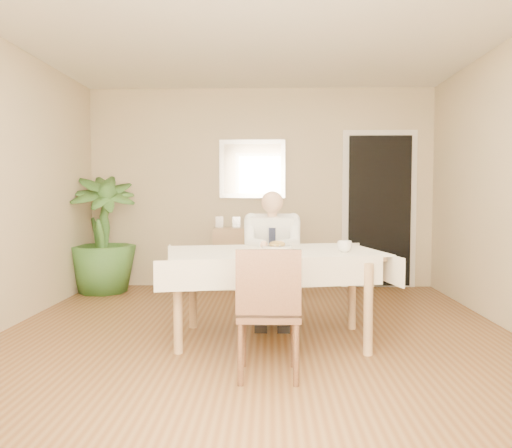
{
  "coord_description": "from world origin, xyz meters",
  "views": [
    {
      "loc": [
        0.13,
        -4.08,
        1.21
      ],
      "look_at": [
        0.0,
        0.35,
        0.95
      ],
      "focal_mm": 35.0,
      "sensor_mm": 36.0,
      "label": 1
    }
  ],
  "objects_px": {
    "chair_far": "(272,262)",
    "sideboard": "(252,258)",
    "seated_man": "(272,250)",
    "potted_palm": "(102,234)",
    "chair_near": "(268,306)",
    "coffee_mug": "(345,246)",
    "dining_table": "(272,260)"
  },
  "relations": [
    {
      "from": "dining_table",
      "to": "chair_near",
      "type": "bearing_deg",
      "value": -103.68
    },
    {
      "from": "chair_far",
      "to": "sideboard",
      "type": "height_order",
      "value": "chair_far"
    },
    {
      "from": "chair_near",
      "to": "chair_far",
      "type": "bearing_deg",
      "value": 88.56
    },
    {
      "from": "dining_table",
      "to": "chair_far",
      "type": "height_order",
      "value": "chair_far"
    },
    {
      "from": "chair_far",
      "to": "sideboard",
      "type": "relative_size",
      "value": 0.96
    },
    {
      "from": "coffee_mug",
      "to": "potted_palm",
      "type": "height_order",
      "value": "potted_palm"
    },
    {
      "from": "chair_far",
      "to": "seated_man",
      "type": "relative_size",
      "value": 0.76
    },
    {
      "from": "coffee_mug",
      "to": "chair_near",
      "type": "bearing_deg",
      "value": -128.08
    },
    {
      "from": "chair_near",
      "to": "coffee_mug",
      "type": "height_order",
      "value": "chair_near"
    },
    {
      "from": "chair_far",
      "to": "potted_palm",
      "type": "relative_size",
      "value": 0.65
    },
    {
      "from": "seated_man",
      "to": "potted_palm",
      "type": "distance_m",
      "value": 2.52
    },
    {
      "from": "chair_near",
      "to": "sideboard",
      "type": "bearing_deg",
      "value": 93.53
    },
    {
      "from": "chair_far",
      "to": "potted_palm",
      "type": "bearing_deg",
      "value": 155.59
    },
    {
      "from": "dining_table",
      "to": "coffee_mug",
      "type": "height_order",
      "value": "coffee_mug"
    },
    {
      "from": "coffee_mug",
      "to": "sideboard",
      "type": "relative_size",
      "value": 0.12
    },
    {
      "from": "chair_far",
      "to": "seated_man",
      "type": "distance_m",
      "value": 0.33
    },
    {
      "from": "dining_table",
      "to": "coffee_mug",
      "type": "relative_size",
      "value": 16.25
    },
    {
      "from": "seated_man",
      "to": "chair_far",
      "type": "bearing_deg",
      "value": 90.0
    },
    {
      "from": "chair_near",
      "to": "potted_palm",
      "type": "height_order",
      "value": "potted_palm"
    },
    {
      "from": "chair_near",
      "to": "sideboard",
      "type": "distance_m",
      "value": 3.22
    },
    {
      "from": "coffee_mug",
      "to": "potted_palm",
      "type": "distance_m",
      "value": 3.41
    },
    {
      "from": "chair_near",
      "to": "seated_man",
      "type": "relative_size",
      "value": 0.7
    },
    {
      "from": "chair_far",
      "to": "coffee_mug",
      "type": "height_order",
      "value": "chair_far"
    },
    {
      "from": "sideboard",
      "to": "chair_near",
      "type": "bearing_deg",
      "value": -87.51
    },
    {
      "from": "seated_man",
      "to": "coffee_mug",
      "type": "height_order",
      "value": "seated_man"
    },
    {
      "from": "chair_far",
      "to": "potted_palm",
      "type": "distance_m",
      "value": 2.38
    },
    {
      "from": "dining_table",
      "to": "sideboard",
      "type": "height_order",
      "value": "sideboard"
    },
    {
      "from": "seated_man",
      "to": "sideboard",
      "type": "distance_m",
      "value": 1.76
    },
    {
      "from": "chair_far",
      "to": "sideboard",
      "type": "bearing_deg",
      "value": 103.59
    },
    {
      "from": "chair_near",
      "to": "coffee_mug",
      "type": "distance_m",
      "value": 1.02
    },
    {
      "from": "seated_man",
      "to": "sideboard",
      "type": "height_order",
      "value": "seated_man"
    },
    {
      "from": "sideboard",
      "to": "potted_palm",
      "type": "bearing_deg",
      "value": -171.87
    }
  ]
}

